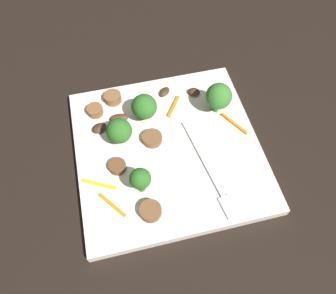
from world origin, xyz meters
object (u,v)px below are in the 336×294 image
object	(u,v)px
pepper_strip_2	(112,205)
sausage_slice_1	(152,138)
pepper_strip_1	(234,124)
plate	(168,150)
pepper_strip_3	(174,107)
sausage_slice_3	(95,110)
sausage_slice_4	(117,166)
mushroom_1	(119,118)
mushroom_3	(99,128)
broccoli_floret_1	(140,179)
broccoli_floret_0	(119,131)
broccoli_floret_2	(219,96)
sausage_slice_2	(151,211)
mushroom_0	(165,92)
sausage_slice_0	(113,98)
mushroom_2	(194,92)
pepper_strip_0	(99,184)
fork	(211,174)
broccoli_floret_3	(144,107)

from	to	relation	value
pepper_strip_2	sausage_slice_1	bearing A→B (deg)	140.58
pepper_strip_1	pepper_strip_2	bearing A→B (deg)	-66.51
plate	pepper_strip_3	world-z (taller)	pepper_strip_3
sausage_slice_3	sausage_slice_4	distance (m)	0.12
mushroom_1	mushroom_3	size ratio (longest dim) A/B	1.28
broccoli_floret_1	mushroom_1	world-z (taller)	broccoli_floret_1
broccoli_floret_0	broccoli_floret_1	world-z (taller)	same
broccoli_floret_0	sausage_slice_3	bearing A→B (deg)	-153.26
sausage_slice_3	broccoli_floret_2	bearing A→B (deg)	78.02
mushroom_1	plate	bearing A→B (deg)	43.23
sausage_slice_2	mushroom_0	xyz separation A→B (m)	(-0.21, 0.07, -0.00)
sausage_slice_0	pepper_strip_3	bearing A→B (deg)	68.32
mushroom_2	pepper_strip_0	size ratio (longest dim) A/B	0.39
broccoli_floret_1	mushroom_2	bearing A→B (deg)	141.59
sausage_slice_3	mushroom_0	world-z (taller)	sausage_slice_3
sausage_slice_0	mushroom_3	world-z (taller)	sausage_slice_0
mushroom_1	pepper_strip_0	world-z (taller)	mushroom_1
sausage_slice_4	pepper_strip_2	size ratio (longest dim) A/B	0.52
broccoli_floret_2	sausage_slice_1	world-z (taller)	broccoli_floret_2
fork	broccoli_floret_2	distance (m)	0.13
sausage_slice_4	pepper_strip_3	size ratio (longest dim) A/B	0.56
pepper_strip_0	sausage_slice_1	bearing A→B (deg)	122.21
plate	sausage_slice_1	bearing A→B (deg)	-129.84
mushroom_1	pepper_strip_3	world-z (taller)	mushroom_1
broccoli_floret_1	sausage_slice_2	bearing A→B (deg)	7.15
mushroom_1	fork	bearing A→B (deg)	41.62
pepper_strip_2	mushroom_1	bearing A→B (deg)	167.13
sausage_slice_4	mushroom_3	xyz separation A→B (m)	(-0.08, -0.02, -0.00)
mushroom_0	mushroom_3	distance (m)	0.13
pepper_strip_3	pepper_strip_1	bearing A→B (deg)	56.58
broccoli_floret_0	pepper_strip_0	xyz separation A→B (m)	(0.07, -0.04, -0.03)
broccoli_floret_2	mushroom_1	bearing A→B (deg)	-96.60
plate	fork	distance (m)	0.08
sausage_slice_2	sausage_slice_1	bearing A→B (deg)	166.87
broccoli_floret_3	sausage_slice_3	distance (m)	0.09
broccoli_floret_0	broccoli_floret_2	world-z (taller)	broccoli_floret_2
broccoli_floret_3	sausage_slice_2	world-z (taller)	broccoli_floret_3
sausage_slice_4	pepper_strip_2	world-z (taller)	sausage_slice_4
sausage_slice_0	sausage_slice_2	bearing A→B (deg)	5.56
fork	sausage_slice_1	world-z (taller)	sausage_slice_1
sausage_slice_0	mushroom_1	bearing A→B (deg)	5.07
broccoli_floret_0	mushroom_0	bearing A→B (deg)	131.70
broccoli_floret_2	sausage_slice_0	xyz separation A→B (m)	(-0.06, -0.17, -0.03)
pepper_strip_0	broccoli_floret_2	bearing A→B (deg)	113.62
fork	sausage_slice_4	size ratio (longest dim) A/B	6.69
sausage_slice_0	mushroom_0	xyz separation A→B (m)	(0.01, 0.09, -0.00)
mushroom_0	pepper_strip_3	xyz separation A→B (m)	(0.03, 0.01, -0.00)
sausage_slice_2	mushroom_0	distance (m)	0.23
broccoli_floret_3	sausage_slice_3	bearing A→B (deg)	-110.39
mushroom_0	broccoli_floret_0	bearing A→B (deg)	-48.30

